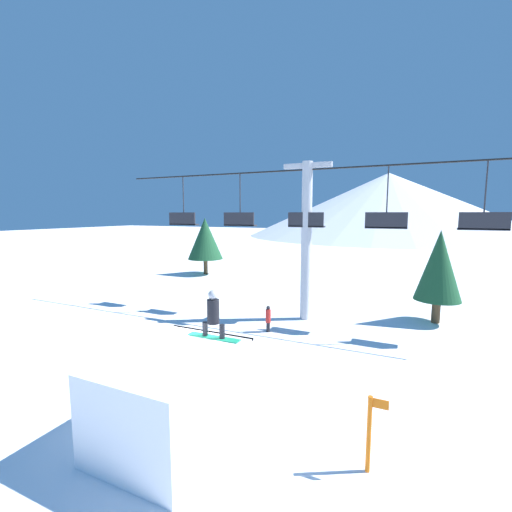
% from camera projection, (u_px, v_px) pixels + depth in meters
% --- Properties ---
extents(ground_plane, '(220.00, 220.00, 0.00)m').
position_uv_depth(ground_plane, '(169.00, 415.00, 9.24)').
color(ground_plane, white).
extents(mountain_ridge, '(66.28, 66.28, 14.99)m').
position_uv_depth(mountain_ridge, '(388.00, 205.00, 82.26)').
color(mountain_ridge, silver).
rests_on(mountain_ridge, ground_plane).
extents(snow_ramp, '(2.59, 3.48, 2.11)m').
position_uv_depth(snow_ramp, '(174.00, 396.00, 8.21)').
color(snow_ramp, white).
rests_on(snow_ramp, ground_plane).
extents(snowboarder, '(1.51, 0.32, 1.31)m').
position_uv_depth(snowboarder, '(213.00, 314.00, 9.05)').
color(snowboarder, '#1E9E6B').
rests_on(snowboarder, snow_ramp).
extents(chairlift, '(21.88, 0.52, 7.93)m').
position_uv_depth(chairlift, '(306.00, 230.00, 17.06)').
color(chairlift, '#B2B2B7').
rests_on(chairlift, ground_plane).
extents(pine_tree_near, '(2.18, 2.18, 4.62)m').
position_uv_depth(pine_tree_near, '(439.00, 266.00, 16.69)').
color(pine_tree_near, '#4C3823').
rests_on(pine_tree_near, ground_plane).
extents(pine_tree_far, '(3.09, 3.09, 5.02)m').
position_uv_depth(pine_tree_far, '(205.00, 239.00, 30.21)').
color(pine_tree_far, '#4C3823').
rests_on(pine_tree_far, ground_plane).
extents(trail_marker, '(0.41, 0.10, 1.68)m').
position_uv_depth(trail_marker, '(370.00, 432.00, 7.10)').
color(trail_marker, orange).
rests_on(trail_marker, ground_plane).
extents(distant_skier, '(0.24, 0.24, 1.23)m').
position_uv_depth(distant_skier, '(268.00, 318.00, 15.63)').
color(distant_skier, black).
rests_on(distant_skier, ground_plane).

